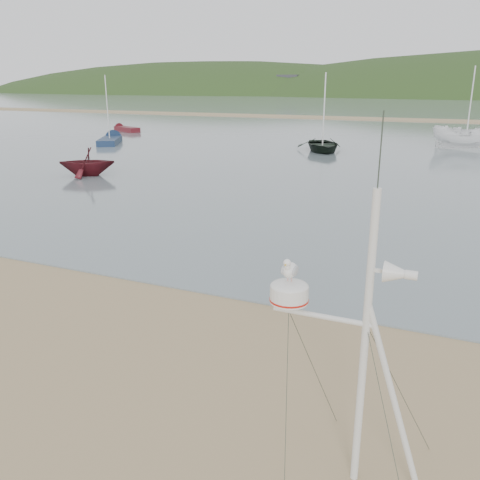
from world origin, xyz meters
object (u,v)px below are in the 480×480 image
at_px(mast_rig, 354,404).
at_px(sailboat_blue_near, 112,139).
at_px(boat_white, 469,116).
at_px(boat_dark, 324,119).
at_px(boat_red, 86,149).
at_px(dinghy_red_far, 122,129).

height_order(mast_rig, sailboat_blue_near, sailboat_blue_near).
bearing_deg(boat_white, mast_rig, -177.46).
relative_size(mast_rig, boat_white, 0.95).
xyz_separation_m(boat_dark, sailboat_blue_near, (-18.88, -1.09, -2.16)).
bearing_deg(boat_white, boat_red, 141.67).
height_order(mast_rig, boat_red, mast_rig).
distance_m(boat_dark, dinghy_red_far, 25.84).
bearing_deg(boat_red, boat_white, 108.95).
height_order(boat_dark, dinghy_red_far, boat_dark).
distance_m(sailboat_blue_near, dinghy_red_far, 10.67).
xyz_separation_m(boat_dark, dinghy_red_far, (-24.48, 8.00, -2.17)).
height_order(mast_rig, boat_white, boat_white).
relative_size(boat_red, sailboat_blue_near, 0.49).
xyz_separation_m(mast_rig, dinghy_red_far, (-33.58, 40.84, -0.88)).
xyz_separation_m(mast_rig, boat_white, (0.95, 38.59, 1.43)).
distance_m(boat_dark, boat_white, 11.57).
bearing_deg(sailboat_blue_near, dinghy_red_far, 121.63).
distance_m(mast_rig, boat_white, 38.63).
xyz_separation_m(mast_rig, sailboat_blue_near, (-27.98, 31.75, -0.87)).
bearing_deg(mast_rig, boat_red, 137.37).
bearing_deg(boat_white, boat_dark, 123.72).
xyz_separation_m(boat_white, sailboat_blue_near, (-28.93, -6.84, -2.30)).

